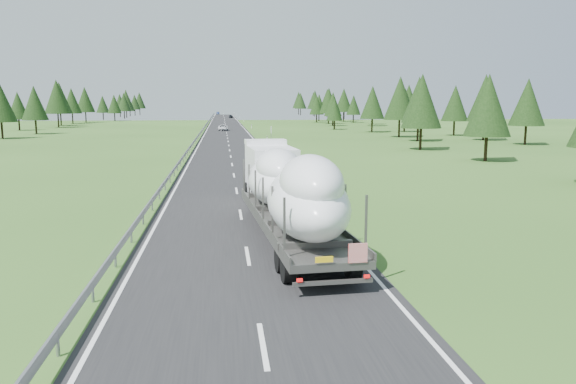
{
  "coord_description": "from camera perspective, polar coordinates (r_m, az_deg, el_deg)",
  "views": [
    {
      "loc": [
        -0.99,
        -14.23,
        6.47
      ],
      "look_at": [
        2.12,
        12.3,
        2.21
      ],
      "focal_mm": 35.0,
      "sensor_mm": 36.0,
      "label": 1
    }
  ],
  "objects": [
    {
      "name": "distant_car_blue",
      "position": [
        313.57,
        -7.14,
        7.95
      ],
      "size": [
        1.83,
        4.75,
        1.54
      ],
      "primitive_type": "imported",
      "rotation": [
        0.0,
        0.0,
        0.04
      ],
      "color": "#192546",
      "rests_on": "ground"
    },
    {
      "name": "road_surface",
      "position": [
        114.42,
        -6.21,
        5.77
      ],
      "size": [
        10.0,
        400.0,
        0.02
      ],
      "primitive_type": "cube",
      "color": "black",
      "rests_on": "ground"
    },
    {
      "name": "ground",
      "position": [
        15.67,
        -2.56,
        -15.36
      ],
      "size": [
        400.0,
        400.0,
        0.0
      ],
      "primitive_type": "plane",
      "color": "#2E541C",
      "rests_on": "ground"
    },
    {
      "name": "boat_truck",
      "position": [
        27.97,
        -0.23,
        0.75
      ],
      "size": [
        4.03,
        21.56,
        4.52
      ],
      "color": "white",
      "rests_on": "ground"
    },
    {
      "name": "tree_line_right",
      "position": [
        143.6,
        10.02,
        9.12
      ],
      "size": [
        28.1,
        329.5,
        12.58
      ],
      "color": "black",
      "rests_on": "ground"
    },
    {
      "name": "tree_line_left",
      "position": [
        155.84,
        -23.13,
        8.56
      ],
      "size": [
        14.79,
        329.5,
        12.56
      ],
      "color": "black",
      "rests_on": "ground"
    },
    {
      "name": "highway_sign",
      "position": [
        94.7,
        -1.73,
        6.23
      ],
      "size": [
        0.08,
        0.9,
        2.6
      ],
      "color": "slate",
      "rests_on": "ground"
    },
    {
      "name": "guardrail",
      "position": [
        114.4,
        -8.89,
        6.01
      ],
      "size": [
        0.1,
        400.0,
        0.76
      ],
      "color": "slate",
      "rests_on": "ground"
    },
    {
      "name": "distant_van",
      "position": [
        133.04,
        -6.62,
        6.51
      ],
      "size": [
        2.35,
        5.0,
        1.38
      ],
      "primitive_type": "imported",
      "rotation": [
        0.0,
        0.0,
        0.01
      ],
      "color": "silver",
      "rests_on": "ground"
    },
    {
      "name": "marker_posts",
      "position": [
        169.5,
        -4.18,
        7.03
      ],
      "size": [
        0.13,
        350.08,
        1.0
      ],
      "color": "silver",
      "rests_on": "ground"
    },
    {
      "name": "distant_car_dark",
      "position": [
        244.21,
        -5.84,
        7.66
      ],
      "size": [
        1.7,
        4.07,
        1.38
      ],
      "primitive_type": "imported",
      "rotation": [
        0.0,
        0.0,
        0.02
      ],
      "color": "black",
      "rests_on": "ground"
    }
  ]
}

